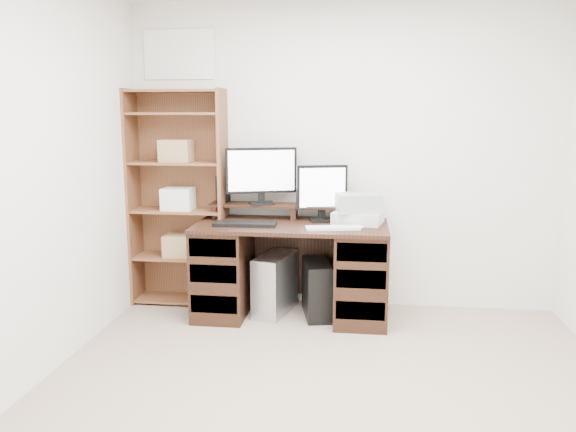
% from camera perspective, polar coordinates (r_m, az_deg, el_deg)
% --- Properties ---
extents(room, '(3.54, 4.04, 2.54)m').
position_cam_1_polar(room, '(2.67, 4.08, 2.74)').
color(room, tan).
rests_on(room, ground).
extents(desk, '(1.50, 0.70, 0.75)m').
position_cam_1_polar(desk, '(4.49, 0.34, -5.30)').
color(desk, black).
rests_on(desk, ground).
extents(riser_shelf, '(1.40, 0.22, 0.12)m').
position_cam_1_polar(riser_shelf, '(4.59, 0.66, 0.86)').
color(riser_shelf, black).
rests_on(riser_shelf, desk).
extents(monitor_wide, '(0.56, 0.23, 0.46)m').
position_cam_1_polar(monitor_wide, '(4.57, -2.73, 4.41)').
color(monitor_wide, black).
rests_on(monitor_wide, riser_shelf).
extents(monitor_small, '(0.40, 0.20, 0.45)m').
position_cam_1_polar(monitor_small, '(4.49, 3.48, 2.58)').
color(monitor_small, black).
rests_on(monitor_small, desk).
extents(speaker, '(0.12, 0.12, 0.22)m').
position_cam_1_polar(speaker, '(4.71, -6.62, 2.74)').
color(speaker, black).
rests_on(speaker, riser_shelf).
extents(keyboard_black, '(0.49, 0.18, 0.03)m').
position_cam_1_polar(keyboard_black, '(4.33, -4.41, -0.81)').
color(keyboard_black, black).
rests_on(keyboard_black, desk).
extents(keyboard_white, '(0.42, 0.20, 0.02)m').
position_cam_1_polar(keyboard_white, '(4.21, 4.58, -1.21)').
color(keyboard_white, silver).
rests_on(keyboard_white, desk).
extents(mouse, '(0.09, 0.06, 0.03)m').
position_cam_1_polar(mouse, '(4.22, 7.22, -1.13)').
color(mouse, silver).
rests_on(mouse, desk).
extents(printer, '(0.42, 0.35, 0.09)m').
position_cam_1_polar(printer, '(4.44, 7.11, -0.16)').
color(printer, beige).
rests_on(printer, desk).
extents(basket, '(0.38, 0.30, 0.14)m').
position_cam_1_polar(basket, '(4.42, 7.15, 1.34)').
color(basket, '#959B9F').
rests_on(basket, printer).
extents(tower_silver, '(0.33, 0.52, 0.48)m').
position_cam_1_polar(tower_silver, '(4.58, -1.32, -6.90)').
color(tower_silver, '#ADAFB4').
rests_on(tower_silver, ground).
extents(tower_black, '(0.28, 0.48, 0.45)m').
position_cam_1_polar(tower_black, '(4.52, 2.95, -7.39)').
color(tower_black, black).
rests_on(tower_black, ground).
extents(bookshelf, '(0.80, 0.30, 1.80)m').
position_cam_1_polar(bookshelf, '(4.79, -11.02, 1.98)').
color(bookshelf, brown).
rests_on(bookshelf, ground).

